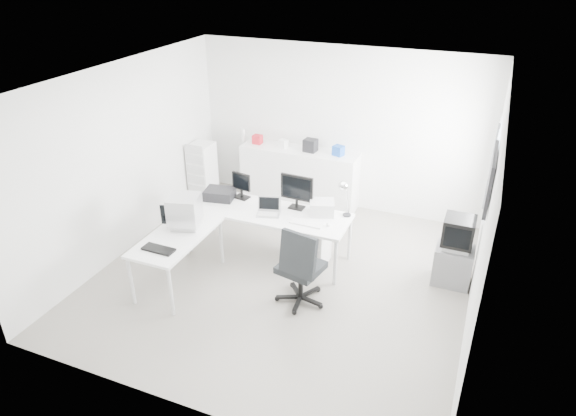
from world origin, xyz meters
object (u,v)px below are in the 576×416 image
at_px(lcd_monitor_small, 241,186).
at_px(tv_cabinet, 453,265).
at_px(side_desk, 179,259).
at_px(laser_printer, 322,208).
at_px(office_chair, 301,264).
at_px(lcd_monitor_large, 297,192).
at_px(drawer_pedestal, 314,245).
at_px(laptop, 268,208).
at_px(crt_monitor, 185,214).
at_px(sideboard, 299,177).
at_px(main_desk, 268,233).
at_px(inkjet_printer, 220,194).
at_px(filing_cabinet, 203,173).
at_px(crt_tv, 458,234).

distance_m(lcd_monitor_small, tv_cabinet, 3.26).
bearing_deg(side_desk, tv_cabinet, 22.14).
xyz_separation_m(lcd_monitor_small, tv_cabinet, (3.18, 0.07, -0.67)).
bearing_deg(laser_printer, office_chair, -103.79).
height_order(side_desk, lcd_monitor_large, lcd_monitor_large).
xyz_separation_m(drawer_pedestal, laptop, (-0.65, -0.15, 0.55)).
relative_size(crt_monitor, sideboard, 0.20).
xyz_separation_m(drawer_pedestal, tv_cabinet, (1.93, 0.27, -0.02)).
height_order(main_desk, lcd_monitor_small, lcd_monitor_small).
relative_size(side_desk, lcd_monitor_small, 3.55).
bearing_deg(drawer_pedestal, lcd_monitor_large, 150.26).
relative_size(main_desk, office_chair, 2.08).
height_order(inkjet_printer, sideboard, sideboard).
height_order(inkjet_printer, lcd_monitor_small, lcd_monitor_small).
bearing_deg(drawer_pedestal, laptop, -167.01).
distance_m(main_desk, crt_monitor, 1.33).
bearing_deg(inkjet_printer, main_desk, -17.14).
bearing_deg(sideboard, lcd_monitor_large, -70.24).
height_order(side_desk, laser_printer, laser_printer).
xyz_separation_m(lcd_monitor_large, filing_cabinet, (-2.22, 1.02, -0.47)).
bearing_deg(laser_printer, main_desk, 177.54).
bearing_deg(office_chair, crt_monitor, -168.60).
height_order(side_desk, crt_tv, crt_tv).
relative_size(laser_printer, crt_monitor, 0.84).
height_order(side_desk, filing_cabinet, filing_cabinet).
distance_m(main_desk, drawer_pedestal, 0.71).
xyz_separation_m(sideboard, filing_cabinet, (-1.66, -0.52, 0.02)).
height_order(laptop, filing_cabinet, filing_cabinet).
height_order(crt_monitor, office_chair, crt_monitor).
bearing_deg(office_chair, laser_printer, 106.83).
distance_m(crt_monitor, crt_tv, 3.68).
bearing_deg(tv_cabinet, lcd_monitor_small, -178.77).
xyz_separation_m(inkjet_printer, office_chair, (1.70, -0.96, -0.25)).
distance_m(laser_printer, crt_tv, 1.89).
height_order(tv_cabinet, crt_tv, crt_tv).
relative_size(side_desk, crt_tv, 2.80).
relative_size(lcd_monitor_large, filing_cabinet, 0.48).
xyz_separation_m(laser_printer, sideboard, (-0.95, 1.57, -0.33)).
relative_size(side_desk, lcd_monitor_large, 2.70).
xyz_separation_m(lcd_monitor_small, sideboard, (0.35, 1.54, -0.43)).
distance_m(main_desk, laser_printer, 0.91).
bearing_deg(tv_cabinet, filing_cabinet, 168.01).
distance_m(drawer_pedestal, crt_monitor, 1.91).
bearing_deg(filing_cabinet, inkjet_printer, -49.15).
bearing_deg(filing_cabinet, lcd_monitor_small, -37.90).
height_order(lcd_monitor_small, sideboard, lcd_monitor_small).
relative_size(inkjet_printer, laser_printer, 1.24).
bearing_deg(laptop, laser_printer, 9.06).
distance_m(lcd_monitor_small, sideboard, 1.64).
distance_m(side_desk, crt_monitor, 0.63).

